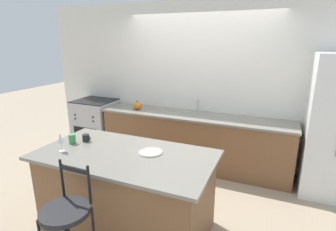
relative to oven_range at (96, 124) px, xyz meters
The scene contains 12 objects.
ground_plane 2.07m from the oven_range, ahead, with size 18.00×18.00×0.00m, color tan.
wall_back 2.19m from the oven_range, ahead, with size 6.00×0.07×2.70m.
back_counter 1.98m from the oven_range, ahead, with size 3.16×0.67×0.90m.
sink_faucet 2.07m from the oven_range, ahead, with size 0.02×0.13×0.22m.
kitchen_island 2.50m from the oven_range, 44.71° to the right, with size 1.92×1.01×0.91m.
oven_range is the anchor object (origin of this frame).
bar_stool_near 3.04m from the oven_range, 56.58° to the right, with size 0.42×0.42×1.07m.
dinner_plate 2.63m from the oven_range, 38.88° to the right, with size 0.26×0.26×0.02m.
wine_glass 2.34m from the oven_range, 60.59° to the right, with size 0.07×0.07×0.21m.
coffee_mug 2.06m from the oven_range, 54.58° to the right, with size 0.11×0.08×0.09m.
tumbler_cup 2.10m from the oven_range, 58.84° to the right, with size 0.08×0.08×0.11m.
pumpkin_decoration 1.07m from the oven_range, ahead, with size 0.16×0.16×0.15m.
Camera 1 is at (1.23, -3.60, 2.07)m, focal length 28.00 mm.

